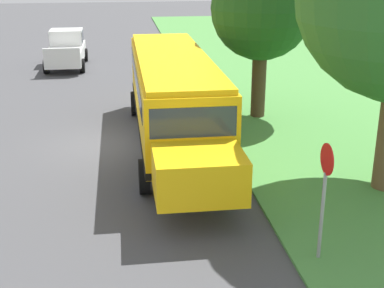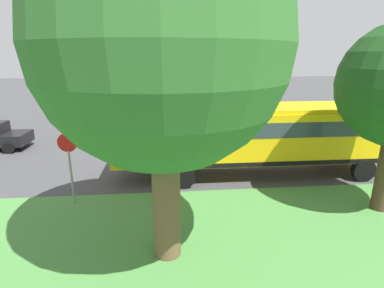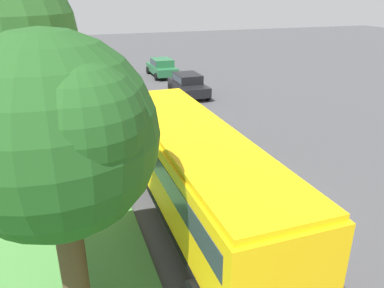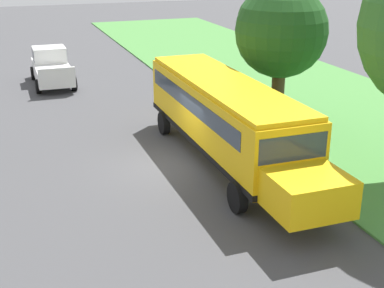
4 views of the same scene
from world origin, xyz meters
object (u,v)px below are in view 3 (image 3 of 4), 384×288
Objects in this scene: school_bus at (191,165)px; car_black_nearest at (188,84)px; car_green_middle at (162,66)px; stop_sign at (90,108)px; oak_tree_beside_bus at (58,137)px.

car_black_nearest is (5.02, 14.90, -1.05)m from school_bus.
stop_sign reaches higher than car_green_middle.
school_bus reaches higher than car_green_middle.
school_bus is 5.41m from oak_tree_beside_bus.
car_green_middle is at bearing 77.10° from school_bus.
school_bus is at bearing 39.33° from oak_tree_beside_bus.
car_black_nearest is 1.61× the size of stop_sign.
car_black_nearest is 20.26m from oak_tree_beside_bus.
car_green_middle is (5.02, 21.94, -1.05)m from school_bus.
oak_tree_beside_bus reaches higher than car_green_middle.
stop_sign is (-7.40, -6.91, 0.86)m from car_black_nearest.
stop_sign is at bearing -117.94° from car_green_middle.
stop_sign reaches higher than car_black_nearest.
car_black_nearest is 7.04m from car_green_middle.
school_bus is 2.82× the size of car_black_nearest.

